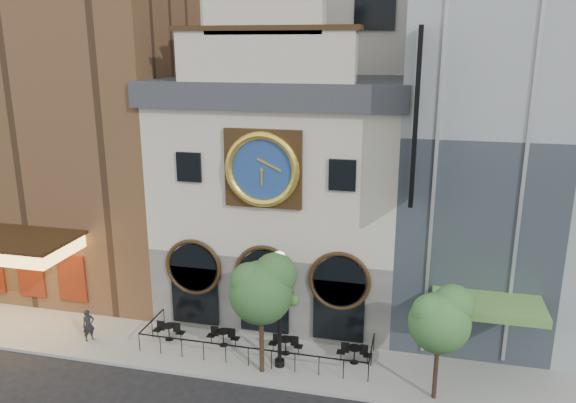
% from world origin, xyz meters
% --- Properties ---
extents(ground, '(120.00, 120.00, 0.00)m').
position_xyz_m(ground, '(0.00, 0.00, 0.00)').
color(ground, black).
rests_on(ground, ground).
extents(sidewalk, '(44.00, 5.00, 0.15)m').
position_xyz_m(sidewalk, '(0.00, 2.50, 0.07)').
color(sidewalk, gray).
rests_on(sidewalk, ground).
extents(clock_building, '(12.60, 8.78, 18.65)m').
position_xyz_m(clock_building, '(0.00, 7.82, 6.69)').
color(clock_building, '#605E5B').
rests_on(clock_building, ground).
extents(theater_building, '(14.00, 15.60, 25.00)m').
position_xyz_m(theater_building, '(-13.00, 9.96, 12.60)').
color(theater_building, brown).
rests_on(theater_building, ground).
extents(retail_building, '(14.00, 14.40, 20.00)m').
position_xyz_m(retail_building, '(12.99, 9.99, 10.14)').
color(retail_building, gray).
rests_on(retail_building, ground).
extents(cafe_railing, '(10.60, 2.60, 0.90)m').
position_xyz_m(cafe_railing, '(0.00, 2.50, 0.60)').
color(cafe_railing, black).
rests_on(cafe_railing, sidewalk).
extents(bistro_0, '(1.58, 0.68, 0.90)m').
position_xyz_m(bistro_0, '(-4.43, 2.51, 0.61)').
color(bistro_0, black).
rests_on(bistro_0, sidewalk).
extents(bistro_1, '(1.58, 0.68, 0.90)m').
position_xyz_m(bistro_1, '(-1.69, 2.61, 0.61)').
color(bistro_1, black).
rests_on(bistro_1, sidewalk).
extents(bistro_2, '(1.58, 0.68, 0.90)m').
position_xyz_m(bistro_2, '(1.36, 2.60, 0.61)').
color(bistro_2, black).
rests_on(bistro_2, sidewalk).
extents(bistro_3, '(1.58, 0.68, 0.90)m').
position_xyz_m(bistro_3, '(4.54, 2.57, 0.61)').
color(bistro_3, black).
rests_on(bistro_3, sidewalk).
extents(pedestrian, '(0.64, 0.68, 1.57)m').
position_xyz_m(pedestrian, '(-8.17, 1.59, 0.94)').
color(pedestrian, black).
rests_on(pedestrian, sidewalk).
extents(lamppost, '(1.71, 0.79, 5.43)m').
position_xyz_m(lamppost, '(1.35, 1.54, 3.51)').
color(lamppost, black).
rests_on(lamppost, sidewalk).
extents(tree_left, '(2.81, 2.71, 5.42)m').
position_xyz_m(tree_left, '(0.75, 0.96, 4.12)').
color(tree_left, '#382619').
rests_on(tree_left, sidewalk).
extents(tree_right, '(2.51, 2.41, 4.83)m').
position_xyz_m(tree_right, '(8.04, 0.77, 3.69)').
color(tree_right, '#382619').
rests_on(tree_right, sidewalk).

